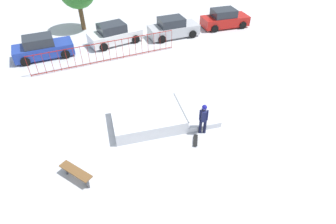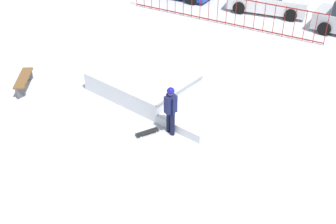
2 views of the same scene
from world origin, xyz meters
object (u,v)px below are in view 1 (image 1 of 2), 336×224
skater (204,117)px  parked_car_white (114,34)px  park_bench (76,173)px  parked_car_blue (42,48)px  skateboard (195,140)px  skate_ramp (157,117)px  parked_car_silver (173,28)px  parked_car_red (225,19)px

skater → parked_car_white: size_ratio=0.40×
park_bench → parked_car_blue: parked_car_blue is taller
skateboard → park_bench: size_ratio=0.52×
skateboard → skate_ramp: bearing=59.1°
parked_car_blue → parked_car_silver: 10.17m
skate_ramp → skateboard: skate_ramp is taller
parked_car_blue → parked_car_red: 15.22m
parked_car_blue → parked_car_red: (15.21, 0.39, 0.00)m
skateboard → parked_car_red: bearing=-7.3°
park_bench → parked_car_red: bearing=41.4°
parked_car_white → parked_car_silver: 4.82m
skateboard → park_bench: park_bench is taller
skateboard → parked_car_silver: size_ratio=0.19×
park_bench → parked_car_blue: bearing=94.4°
parked_car_silver → parked_car_blue: bearing=179.3°
parked_car_blue → parked_car_red: bearing=-1.7°
skate_ramp → park_bench: 4.94m
parked_car_white → parked_car_red: 9.83m
parked_car_red → skate_ramp: bearing=-130.4°
skateboard → parked_car_silver: (3.59, 12.06, 0.65)m
skate_ramp → parked_car_red: size_ratio=1.34×
skater → parked_car_silver: 11.96m
skater → park_bench: bearing=117.9°
skater → skateboard: 1.21m
skater → parked_car_white: skater is taller
skate_ramp → parked_car_white: (0.07, 10.43, 0.41)m
parked_car_red → park_bench: bearing=-135.1°
skate_ramp → parked_car_blue: (-5.30, 9.90, 0.41)m
park_bench → parked_car_red: size_ratio=0.36×
parked_car_blue → parked_car_white: bearing=2.4°
skateboard → parked_car_blue: (-6.58, 11.98, 0.65)m
parked_car_blue → parked_car_silver: size_ratio=1.01×
parked_car_blue → parked_car_silver: (10.17, 0.07, 0.00)m
skate_ramp → skateboard: bearing=-52.9°
parked_car_red → skater: bearing=-120.5°
parked_car_blue → skate_ramp: bearing=-65.0°
skate_ramp → skater: 2.56m
skate_ramp → parked_car_silver: size_ratio=1.36×
parked_car_white → parked_car_red: (9.83, -0.14, 0.00)m
park_bench → parked_car_silver: 15.37m
skate_ramp → parked_car_silver: (4.87, 9.98, 0.41)m
parked_car_blue → skater: bearing=-61.2°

